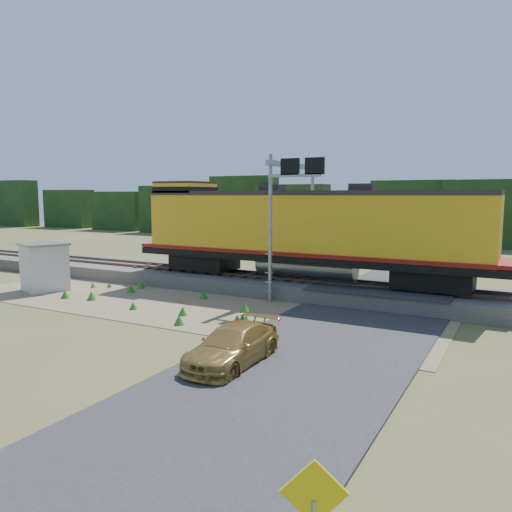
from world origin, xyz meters
The scene contains 11 objects.
ground centered at (0.00, 0.00, 0.00)m, with size 140.00×140.00×0.00m, color #475123.
ballast centered at (0.00, 6.00, 0.40)m, with size 70.00×5.00×0.80m, color slate.
rails centered at (0.00, 6.00, 0.88)m, with size 70.00×1.54×0.16m.
dirt_shoulder centered at (-2.00, 0.50, 0.01)m, with size 26.00×8.00×0.03m, color #8C7754.
road centered at (7.00, 0.74, 0.09)m, with size 7.00×66.00×0.86m.
tree_line_north centered at (0.00, 38.00, 3.07)m, with size 130.00×3.00×6.50m.
weed_clumps centered at (-3.50, 0.10, 0.00)m, with size 15.00×6.20×0.56m, color #2E7020, non-canonical shape.
locomotive centered at (2.27, 6.00, 3.62)m, with size 20.88×3.18×5.39m.
shed centered at (-11.13, -0.22, 1.41)m, with size 3.00×3.00×2.78m.
signal_gantry centered at (2.17, 5.32, 5.64)m, with size 3.00×6.20×7.56m.
car centered at (5.00, -5.86, 0.64)m, with size 1.78×4.39×1.27m, color #B08C41.
Camera 1 is at (13.26, -19.41, 5.57)m, focal length 35.00 mm.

